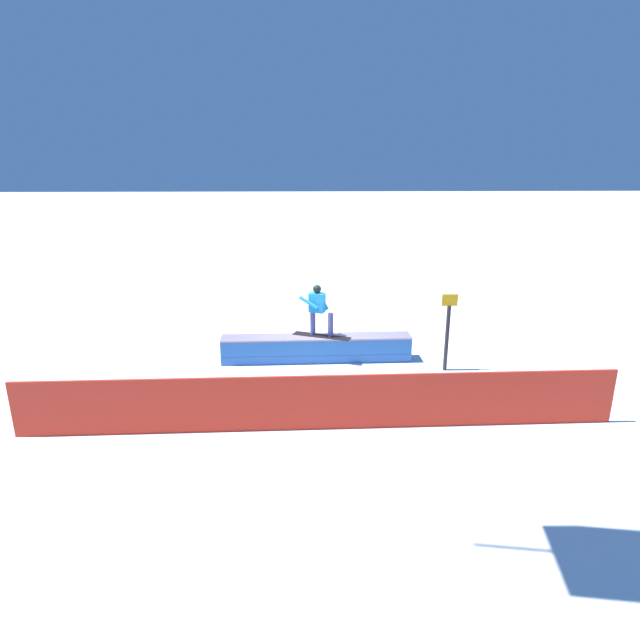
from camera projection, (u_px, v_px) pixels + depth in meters
ground_plane at (316, 360)px, 14.83m from camera, size 120.00×120.00×0.00m
grind_box at (316, 350)px, 14.73m from camera, size 5.14×0.73×0.70m
snowboarder at (318, 309)px, 14.42m from camera, size 1.59×0.85×1.41m
safety_fence at (320, 403)px, 11.04m from camera, size 12.28×0.38×1.20m
trail_marker at (447, 330)px, 13.87m from camera, size 0.40×0.10×2.05m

